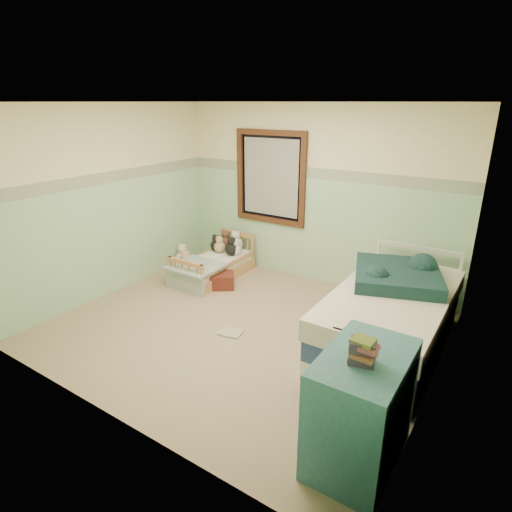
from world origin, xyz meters
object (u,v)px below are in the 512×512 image
Objects in this scene: plush_floor_tan at (186,266)px; twin_bed_frame at (387,338)px; dresser at (361,408)px; toddler_bed_frame at (214,271)px; plush_floor_cream at (183,258)px; red_pillow at (222,280)px; floor_book at (231,333)px.

plush_floor_tan reaches higher than twin_bed_frame.
dresser is (3.48, -1.97, 0.31)m from plush_floor_tan.
dresser is (3.06, -2.13, 0.36)m from toddler_bed_frame.
dresser is at bearing -30.49° from plush_floor_cream.
floor_book is (0.87, -0.97, -0.09)m from red_pillow.
toddler_bed_frame is 3.74m from dresser.
twin_bed_frame is 2.35× the size of dresser.
red_pillow is at bearing -6.98° from plush_floor_tan.
toddler_bed_frame is 0.62× the size of twin_bed_frame.
floor_book is (1.21, -1.22, -0.07)m from toddler_bed_frame.
toddler_bed_frame is at bearing 20.64° from plush_floor_tan.
plush_floor_tan is 3.23m from twin_bed_frame.
plush_floor_cream is 0.28× the size of dresser.
plush_floor_cream reaches higher than floor_book.
dresser is at bearing -34.83° from toddler_bed_frame.
plush_floor_tan reaches higher than floor_book.
plush_floor_tan is (-0.42, -0.16, 0.04)m from toddler_bed_frame.
plush_floor_cream is 0.12× the size of twin_bed_frame.
plush_floor_cream reaches higher than toddler_bed_frame.
plush_floor_tan is 0.29× the size of dresser.
red_pillow is (1.05, -0.34, -0.02)m from plush_floor_cream.
plush_floor_cream is 0.95× the size of floor_book.
plush_floor_tan reaches higher than red_pillow.
plush_floor_cream is 2.32m from floor_book.
dresser reaches higher than plush_floor_cream.
toddler_bed_frame is 0.45m from plush_floor_tan.
twin_bed_frame is at bearing -6.29° from red_pillow.
plush_floor_cream is 0.72× the size of red_pillow.
floor_book is at bearing -34.23° from plush_floor_cream.
toddler_bed_frame is 0.71m from plush_floor_cream.
twin_bed_frame reaches higher than toddler_bed_frame.
dresser is 2.10m from floor_book.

